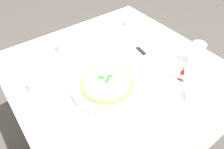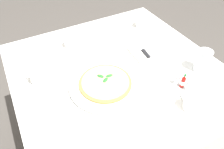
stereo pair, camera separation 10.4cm
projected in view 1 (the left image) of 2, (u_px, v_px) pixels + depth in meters
name	position (u px, v px, depth m)	size (l,w,h in m)	color
ground_plane	(115.00, 139.00, 1.62)	(8.00, 8.00, 0.00)	#4C4742
dining_table	(116.00, 86.00, 1.20)	(1.06, 1.06, 0.74)	white
pizza_plate	(107.00, 85.00, 1.00)	(0.35, 0.35, 0.02)	white
pizza	(107.00, 83.00, 0.99)	(0.26, 0.26, 0.02)	#C68E47
coffee_cup_near_right	(131.00, 22.00, 1.40)	(0.13, 0.13, 0.06)	white
coffee_cup_center_back	(37.00, 85.00, 0.97)	(0.13, 0.13, 0.07)	white
coffee_cup_right_edge	(194.00, 96.00, 0.93)	(0.13, 0.13, 0.06)	white
coffee_cup_left_edge	(64.00, 46.00, 1.20)	(0.13, 0.13, 0.07)	white
water_glass_far_right	(196.00, 54.00, 1.11)	(0.07, 0.07, 0.12)	white
napkin_folded	(136.00, 49.00, 1.22)	(0.23, 0.14, 0.02)	white
dinner_knife	(136.00, 46.00, 1.21)	(0.20, 0.04, 0.01)	silver
hot_sauce_bottle	(182.00, 75.00, 1.02)	(0.02, 0.02, 0.08)	#B7140F
salt_shaker	(176.00, 74.00, 1.04)	(0.03, 0.03, 0.06)	white
pepper_shaker	(187.00, 78.00, 1.01)	(0.03, 0.03, 0.06)	white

